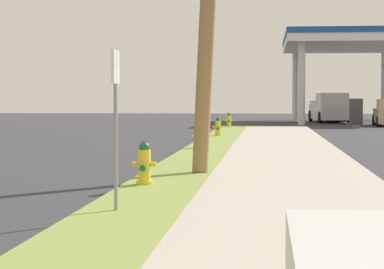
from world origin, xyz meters
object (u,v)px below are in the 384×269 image
(fire_hydrant_third, at_px, (199,137))
(car_navy_by_near_pump, at_px, (340,111))
(fire_hydrant_fourth, at_px, (218,128))
(fire_hydrant_fifth, at_px, (229,121))
(truck_silver_at_forecourt, at_px, (330,109))
(fire_hydrant_second, at_px, (144,165))
(street_sign_post, at_px, (115,96))

(fire_hydrant_third, xyz_separation_m, car_navy_by_near_pump, (7.28, 33.25, 0.28))
(fire_hydrant_fourth, xyz_separation_m, fire_hydrant_fifth, (-0.04, 9.47, 0.00))
(fire_hydrant_fifth, xyz_separation_m, car_navy_by_near_pump, (7.24, 16.11, 0.28))
(fire_hydrant_fourth, relative_size, truck_silver_at_forecourt, 0.13)
(fire_hydrant_fourth, bearing_deg, car_navy_by_near_pump, 74.28)
(fire_hydrant_fifth, height_order, truck_silver_at_forecourt, truck_silver_at_forecourt)
(car_navy_by_near_pump, xyz_separation_m, truck_silver_at_forecourt, (-1.08, -4.12, 0.19))
(truck_silver_at_forecourt, bearing_deg, car_navy_by_near_pump, 75.32)
(fire_hydrant_third, xyz_separation_m, truck_silver_at_forecourt, (6.20, 29.12, 0.47))
(fire_hydrant_second, bearing_deg, truck_silver_at_forecourt, 80.80)
(fire_hydrant_second, bearing_deg, fire_hydrant_fourth, 89.48)
(fire_hydrant_third, relative_size, fire_hydrant_fifth, 1.00)
(fire_hydrant_second, height_order, truck_silver_at_forecourt, truck_silver_at_forecourt)
(fire_hydrant_second, relative_size, car_navy_by_near_pump, 0.16)
(car_navy_by_near_pump, bearing_deg, fire_hydrant_fourth, -105.72)
(fire_hydrant_fourth, relative_size, street_sign_post, 0.35)
(fire_hydrant_second, relative_size, fire_hydrant_fifth, 1.00)
(street_sign_post, xyz_separation_m, truck_silver_at_forecourt, (6.16, 41.82, -0.72))
(fire_hydrant_fourth, bearing_deg, truck_silver_at_forecourt, 74.08)
(street_sign_post, bearing_deg, truck_silver_at_forecourt, 81.62)
(fire_hydrant_fifth, distance_m, car_navy_by_near_pump, 17.66)
(fire_hydrant_fifth, bearing_deg, fire_hydrant_third, -90.13)
(fire_hydrant_fourth, height_order, street_sign_post, street_sign_post)
(fire_hydrant_third, relative_size, car_navy_by_near_pump, 0.16)
(fire_hydrant_second, bearing_deg, fire_hydrant_fifth, 89.75)
(fire_hydrant_second, xyz_separation_m, truck_silver_at_forecourt, (6.28, 38.76, 0.47))
(fire_hydrant_third, distance_m, street_sign_post, 12.75)
(fire_hydrant_fifth, bearing_deg, truck_silver_at_forecourt, 62.79)
(car_navy_by_near_pump, relative_size, truck_silver_at_forecourt, 0.83)
(car_navy_by_near_pump, bearing_deg, fire_hydrant_second, -99.73)
(fire_hydrant_fourth, xyz_separation_m, truck_silver_at_forecourt, (6.12, 21.45, 0.47))
(fire_hydrant_second, height_order, street_sign_post, street_sign_post)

